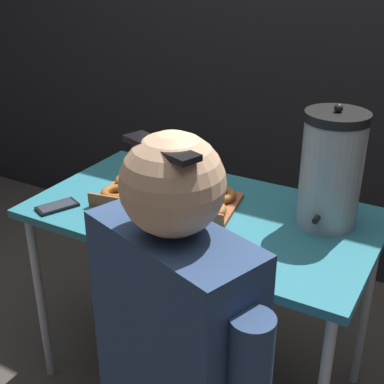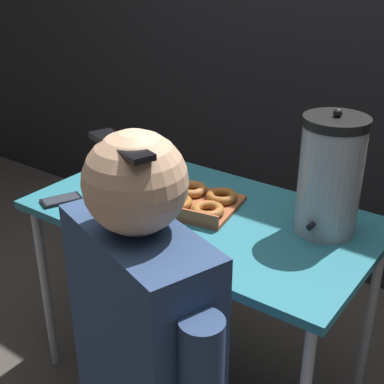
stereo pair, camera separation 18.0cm
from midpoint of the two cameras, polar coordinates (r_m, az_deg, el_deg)
ground_plane at (r=2.25m, az=3.33°, el=-19.20°), size 12.00×12.00×0.00m
back_wall at (r=2.59m, az=17.67°, el=17.93°), size 6.00×0.11×2.57m
folding_table at (r=1.83m, az=3.87°, el=-3.77°), size 1.16×0.65×0.74m
donut_box at (r=1.86m, az=0.27°, el=-0.44°), size 0.52×0.33×0.05m
coffee_urn at (r=1.68m, az=17.52°, el=1.61°), size 0.20×0.22×0.40m
cell_phone at (r=1.90m, az=-11.17°, el=-0.91°), size 0.12×0.15×0.01m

